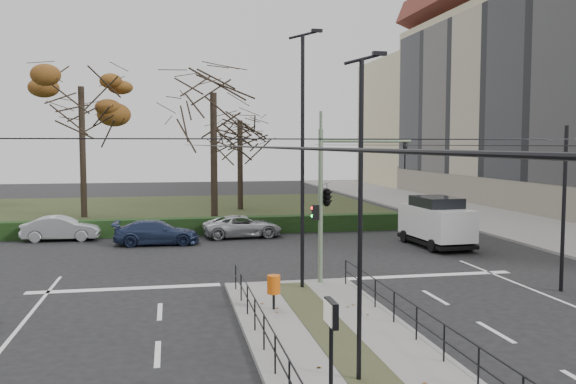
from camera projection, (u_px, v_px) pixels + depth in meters
name	position (u px, v px, depth m)	size (l,w,h in m)	color
ground	(318.00, 321.00, 18.36)	(140.00, 140.00, 0.00)	black
median_island	(341.00, 346.00, 15.91)	(4.40, 15.00, 0.14)	slate
sidewalk_east	(489.00, 218.00, 43.33)	(8.00, 90.00, 0.14)	slate
park	(148.00, 211.00, 48.51)	(38.00, 26.00, 0.10)	#273018
hedge	(141.00, 228.00, 35.37)	(38.00, 1.00, 1.00)	black
median_railing	(342.00, 313.00, 15.74)	(4.14, 13.24, 0.92)	black
catenary	(306.00, 203.00, 19.67)	(20.00, 34.00, 6.00)	black
traffic_light	(329.00, 194.00, 22.78)	(3.96, 2.19, 5.75)	#63775B
litter_bin	(274.00, 285.00, 19.13)	(0.42, 0.42, 1.08)	black
info_panel	(331.00, 328.00, 11.06)	(0.13, 0.62, 2.37)	black
streetlamp_median_near	(361.00, 216.00, 13.16)	(0.60, 0.12, 7.16)	black
streetlamp_median_far	(303.00, 158.00, 21.75)	(0.77, 0.16, 9.25)	black
parked_car_second	(61.00, 228.00, 33.74)	(1.44, 4.13, 1.36)	#A0A3A8
parked_car_third	(157.00, 232.00, 32.38)	(1.82, 4.48, 1.30)	#1F2A4A
parked_car_fourth	(243.00, 226.00, 34.94)	(2.09, 4.52, 1.26)	#A0A3A8
white_van	(436.00, 221.00, 31.74)	(2.47, 5.08, 2.61)	silver
rust_tree	(81.00, 87.00, 43.27)	(7.66, 7.66, 12.28)	black
bare_tree_center	(240.00, 127.00, 48.70)	(5.79, 5.79, 9.49)	black
bare_tree_near	(213.00, 103.00, 38.97)	(6.45, 6.45, 11.33)	black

